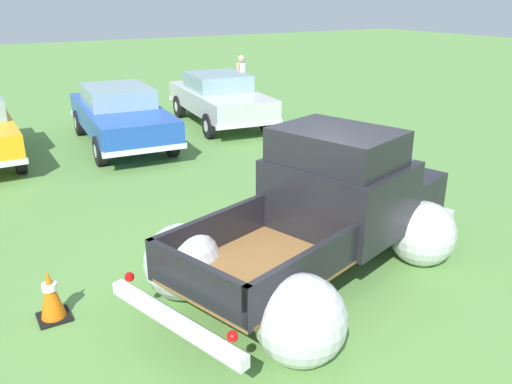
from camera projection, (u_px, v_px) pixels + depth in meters
ground_plane at (307, 277)px, 6.95m from camera, size 80.00×80.00×0.00m
vintage_pickup_truck at (326, 216)px, 6.95m from camera, size 4.98×3.73×1.96m
show_car_1 at (120, 113)px, 12.87m from camera, size 2.21×4.83×1.43m
show_car_2 at (219, 97)px, 14.94m from camera, size 2.31×4.54×1.43m
spectator_1 at (242, 78)px, 17.01m from camera, size 0.51×0.46×1.72m
lane_cone_0 at (365, 176)px, 9.90m from camera, size 0.36×0.36×0.63m
lane_cone_1 at (51, 295)px, 5.96m from camera, size 0.36×0.36×0.63m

